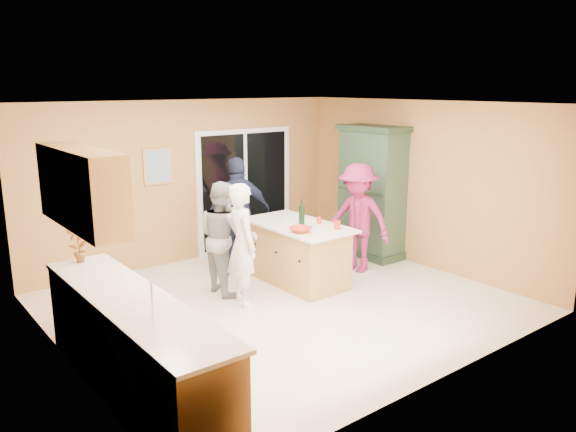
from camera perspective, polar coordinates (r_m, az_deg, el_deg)
floor at (r=7.53m, az=-0.44°, el=-8.85°), size 5.50×5.50×0.00m
ceiling at (r=6.98m, az=-0.48°, el=11.34°), size 5.50×5.00×0.10m
wall_back at (r=9.22m, az=-9.98°, el=3.47°), size 5.50×0.10×2.60m
wall_front at (r=5.44m, az=15.82°, el=-3.62°), size 5.50×0.10×2.60m
wall_left at (r=5.94m, az=-22.04°, el=-2.70°), size 0.10×5.00×2.60m
wall_right at (r=9.05m, az=13.51°, el=3.13°), size 0.10×5.00×2.60m
left_cabinet_run at (r=5.38m, az=-14.84°, el=-13.34°), size 0.65×3.05×1.24m
upper_cabinets at (r=5.67m, az=-20.28°, el=2.71°), size 0.35×1.60×0.75m
sliding_door at (r=9.76m, az=-4.38°, el=2.68°), size 1.90×0.07×2.10m
framed_picture at (r=8.91m, az=-13.11°, el=4.95°), size 0.46×0.04×0.56m
kitchen_island at (r=8.18m, az=0.98°, el=-3.97°), size 0.91×1.68×0.88m
green_hutch at (r=9.43m, az=8.53°, el=2.28°), size 0.63×1.19×2.18m
woman_white at (r=7.29m, az=-4.61°, el=-2.92°), size 0.52×0.67×1.62m
woman_grey at (r=7.77m, az=-6.56°, el=-2.16°), size 0.62×0.78×1.56m
woman_navy at (r=8.74m, az=-5.02°, el=0.28°), size 1.10×0.63×1.76m
woman_magenta at (r=8.64m, az=7.09°, el=-0.20°), size 0.90×1.21×1.68m
serving_bowl at (r=7.59m, az=1.25°, el=-1.39°), size 0.31×0.31×0.07m
tulip_vase at (r=6.48m, az=-20.52°, el=-2.71°), size 0.24×0.19×0.41m
tumbler_near at (r=8.06m, az=3.17°, el=-0.43°), size 0.09×0.09×0.10m
tumbler_far at (r=7.76m, az=5.04°, el=-0.91°), size 0.10×0.10×0.12m
wine_bottle at (r=7.98m, az=1.40°, el=0.11°), size 0.08×0.08×0.36m
white_plate at (r=8.29m, az=1.87°, el=-0.34°), size 0.29×0.29×0.02m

